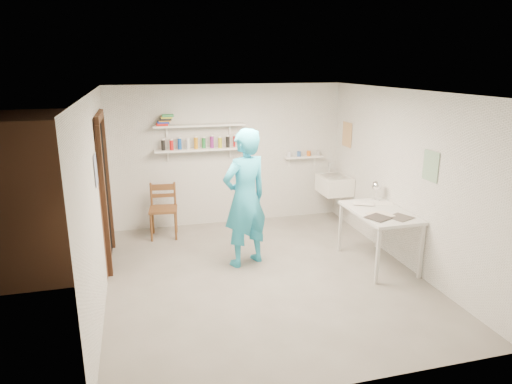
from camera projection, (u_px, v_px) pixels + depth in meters
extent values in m
cube|color=slate|center=(264.00, 276.00, 6.07)|extent=(4.00, 4.50, 0.02)
cube|color=silver|center=(265.00, 91.00, 5.42)|extent=(4.00, 4.50, 0.02)
cube|color=silver|center=(228.00, 155.00, 7.85)|extent=(4.00, 0.02, 2.40)
cube|color=silver|center=(341.00, 261.00, 3.64)|extent=(4.00, 0.02, 2.40)
cube|color=silver|center=(96.00, 201.00, 5.25)|extent=(0.02, 4.50, 2.40)
cube|color=silver|center=(405.00, 179.00, 6.24)|extent=(0.02, 4.50, 2.40)
cube|color=black|center=(105.00, 193.00, 6.28)|extent=(0.02, 0.90, 2.00)
cube|color=brown|center=(49.00, 193.00, 6.09)|extent=(1.40, 1.50, 2.10)
cube|color=brown|center=(99.00, 117.00, 6.00)|extent=(0.06, 1.05, 0.10)
cube|color=brown|center=(104.00, 203.00, 5.82)|extent=(0.06, 0.10, 2.00)
cube|color=brown|center=(108.00, 184.00, 6.75)|extent=(0.06, 0.10, 2.00)
cube|color=white|center=(200.00, 149.00, 7.56)|extent=(1.50, 0.22, 0.03)
cube|color=white|center=(199.00, 125.00, 7.45)|extent=(1.50, 0.22, 0.03)
cube|color=white|center=(304.00, 157.00, 8.12)|extent=(0.70, 0.14, 0.03)
cube|color=#334C7F|center=(96.00, 170.00, 5.20)|extent=(0.01, 0.28, 0.36)
cube|color=#995933|center=(347.00, 135.00, 7.81)|extent=(0.01, 0.34, 0.42)
cube|color=#3F724C|center=(431.00, 166.00, 5.64)|extent=(0.01, 0.30, 0.38)
cube|color=white|center=(334.00, 185.00, 7.89)|extent=(0.48, 0.60, 0.30)
imported|color=#2AAFD5|center=(245.00, 198.00, 6.20)|extent=(0.82, 0.69, 1.91)
cylinder|color=beige|center=(247.00, 172.00, 6.32)|extent=(0.33, 0.16, 0.34)
cube|color=brown|center=(163.00, 209.00, 7.31)|extent=(0.48, 0.46, 0.94)
cube|color=silver|center=(378.00, 238.00, 6.33)|extent=(0.71, 1.18, 0.78)
sphere|color=white|center=(377.00, 186.00, 6.65)|extent=(0.15, 0.15, 0.15)
cylinder|color=black|center=(161.00, 145.00, 7.38)|extent=(0.06, 0.06, 0.17)
cylinder|color=red|center=(170.00, 145.00, 7.41)|extent=(0.06, 0.06, 0.17)
cylinder|color=blue|center=(179.00, 144.00, 7.45)|extent=(0.06, 0.06, 0.17)
cylinder|color=white|center=(187.00, 144.00, 7.48)|extent=(0.06, 0.06, 0.17)
cylinder|color=orange|center=(196.00, 144.00, 7.52)|extent=(0.06, 0.06, 0.17)
cylinder|color=#268C3F|center=(204.00, 143.00, 7.55)|extent=(0.06, 0.06, 0.17)
cylinder|color=#8C268C|center=(213.00, 143.00, 7.59)|extent=(0.06, 0.06, 0.17)
cylinder|color=gold|center=(221.00, 143.00, 7.62)|extent=(0.06, 0.06, 0.17)
cylinder|color=black|center=(229.00, 142.00, 7.65)|extent=(0.06, 0.06, 0.17)
cylinder|color=red|center=(237.00, 142.00, 7.69)|extent=(0.06, 0.06, 0.17)
cube|color=red|center=(162.00, 125.00, 7.30)|extent=(0.18, 0.14, 0.03)
cube|color=#1933A5|center=(163.00, 123.00, 7.29)|extent=(0.18, 0.14, 0.03)
cube|color=orange|center=(164.00, 121.00, 7.29)|extent=(0.18, 0.14, 0.03)
cube|color=black|center=(166.00, 119.00, 7.29)|extent=(0.18, 0.14, 0.03)
cube|color=yellow|center=(167.00, 118.00, 7.29)|extent=(0.18, 0.14, 0.03)
cube|color=#338C4C|center=(168.00, 116.00, 7.28)|extent=(0.18, 0.14, 0.03)
cylinder|color=silver|center=(293.00, 154.00, 8.05)|extent=(0.07, 0.07, 0.09)
cylinder|color=#335999|center=(300.00, 154.00, 8.08)|extent=(0.07, 0.07, 0.09)
cylinder|color=orange|center=(307.00, 153.00, 8.12)|extent=(0.07, 0.07, 0.09)
cylinder|color=#999999|center=(315.00, 153.00, 8.15)|extent=(0.07, 0.07, 0.09)
cube|color=silver|center=(380.00, 211.00, 6.22)|extent=(0.30, 0.22, 0.00)
cube|color=#4C4742|center=(380.00, 210.00, 6.22)|extent=(0.30, 0.22, 0.00)
cube|color=beige|center=(380.00, 210.00, 6.22)|extent=(0.30, 0.22, 0.00)
cube|color=#383330|center=(380.00, 210.00, 6.22)|extent=(0.30, 0.22, 0.00)
cube|color=silver|center=(380.00, 209.00, 6.22)|extent=(0.30, 0.22, 0.00)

